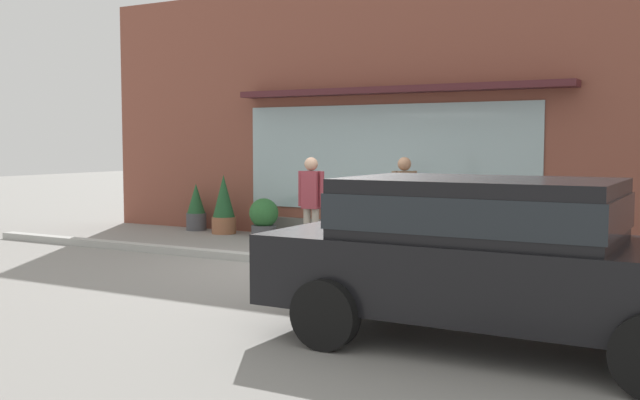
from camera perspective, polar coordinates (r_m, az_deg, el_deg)
The scene contains 13 objects.
ground_plane at distance 11.57m, azimuth -0.07°, elevation -5.01°, with size 60.00×60.00×0.00m, color gray.
curb_strip at distance 11.38m, azimuth -0.56°, elevation -4.86°, with size 14.00×0.24×0.12m, color #B2B2AD.
storefront at distance 14.28m, azimuth 6.25°, elevation 6.68°, with size 14.00×0.81×5.02m.
fire_hydrant at distance 11.43m, azimuth 8.17°, elevation -2.75°, with size 0.43×0.40×0.93m.
pedestrian_with_handbag at distance 12.16m, azimuth 6.57°, elevation -0.03°, with size 0.47×0.50×1.66m.
pedestrian_passerby at distance 12.16m, azimuth -0.68°, elevation 0.04°, with size 0.46×0.22×1.66m.
parked_car_black at distance 7.11m, azimuth 13.17°, elevation -3.81°, with size 4.48×2.00×1.57m.
potted_plant_window_right at distance 14.87m, azimuth -4.33°, elevation -1.33°, with size 0.58×0.58×0.79m.
potted_plant_doorstep at distance 12.97m, azimuth 12.27°, elevation -2.11°, with size 0.46×0.46×0.80m.
potted_plant_by_entrance at distance 13.77m, azimuth 7.15°, elevation -1.53°, with size 0.72×0.72×0.88m.
potted_plant_corner_tall at distance 16.26m, azimuth -9.48°, elevation -0.62°, with size 0.43×0.43×1.01m.
potted_plant_window_left at distance 15.58m, azimuth -7.40°, elevation -0.43°, with size 0.51×0.51×1.23m.
potted_plant_window_center at distance 14.28m, azimuth 2.04°, elevation -1.21°, with size 0.54×0.54×0.86m.
Camera 1 is at (5.59, -9.94, 1.90)m, focal length 41.71 mm.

